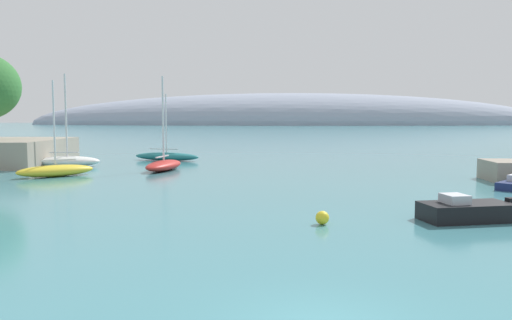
{
  "coord_description": "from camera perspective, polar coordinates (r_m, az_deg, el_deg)",
  "views": [
    {
      "loc": [
        -1.13,
        -10.89,
        4.7
      ],
      "look_at": [
        -2.6,
        29.57,
        1.14
      ],
      "focal_mm": 35.85,
      "sensor_mm": 36.0,
      "label": 1
    }
  ],
  "objects": [
    {
      "name": "mooring_buoy_yellow",
      "position": [
        22.3,
        7.41,
        -6.41
      ],
      "size": [
        0.59,
        0.59,
        0.59
      ],
      "primitive_type": "sphere",
      "color": "yellow",
      "rests_on": "water"
    },
    {
      "name": "sailboat_red_near_shore",
      "position": [
        44.18,
        -10.25,
        -0.5
      ],
      "size": [
        3.1,
        6.11,
        7.96
      ],
      "rotation": [
        0.0,
        0.0,
        1.38
      ],
      "color": "red",
      "rests_on": "water"
    },
    {
      "name": "sailboat_teal_outer_mooring",
      "position": [
        53.74,
        -9.94,
        0.43
      ],
      "size": [
        7.41,
        3.6,
        6.88
      ],
      "rotation": [
        0.0,
        0.0,
        6.0
      ],
      "color": "#1E6B70",
      "rests_on": "water"
    },
    {
      "name": "sailboat_yellow_end_of_line",
      "position": [
        42.07,
        -21.45,
        -1.05
      ],
      "size": [
        5.53,
        4.95,
        7.32
      ],
      "rotation": [
        0.0,
        0.0,
        3.83
      ],
      "color": "yellow",
      "rests_on": "water"
    },
    {
      "name": "sailboat_white_mid_mooring",
      "position": [
        49.74,
        -20.3,
        -0.06
      ],
      "size": [
        6.03,
        2.7,
        8.43
      ],
      "rotation": [
        0.0,
        0.0,
        0.11
      ],
      "color": "white",
      "rests_on": "water"
    },
    {
      "name": "distant_ridge",
      "position": [
        258.73,
        3.71,
        3.97
      ],
      "size": [
        263.21,
        56.65,
        31.45
      ],
      "primitive_type": "ellipsoid",
      "color": "#8E99AD",
      "rests_on": "ground"
    },
    {
      "name": "motorboat_black_foreground",
      "position": [
        24.74,
        22.42,
        -5.26
      ],
      "size": [
        4.58,
        2.74,
        1.2
      ],
      "rotation": [
        0.0,
        0.0,
        3.36
      ],
      "color": "black",
      "rests_on": "water"
    }
  ]
}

